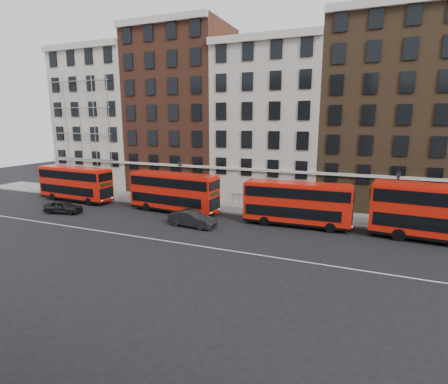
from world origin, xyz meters
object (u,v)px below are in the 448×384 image
at_px(car_front, 192,219).
at_px(bus_d, 445,213).
at_px(bus_b, 173,192).
at_px(car_rear, 63,207).
at_px(bus_c, 297,203).
at_px(bus_a, 75,183).

bearing_deg(car_front, bus_d, -74.12).
height_order(bus_b, car_rear, bus_b).
bearing_deg(car_rear, bus_c, -90.11).
bearing_deg(car_front, car_rear, 99.14).
distance_m(bus_b, bus_c, 13.27).
bearing_deg(car_front, bus_b, 52.69).
relative_size(bus_c, car_front, 2.16).
bearing_deg(car_rear, bus_b, -77.04).
bearing_deg(car_front, bus_c, -61.15).
distance_m(car_rear, car_front, 15.10).
bearing_deg(bus_a, car_rear, -54.34).
bearing_deg(bus_d, bus_a, -175.63).
bearing_deg(bus_a, bus_d, 3.36).
bearing_deg(bus_d, bus_b, -175.64).
distance_m(bus_a, bus_c, 27.18).
height_order(bus_b, car_front, bus_b).
distance_m(bus_b, car_front, 6.01).
xyz_separation_m(bus_c, car_rear, (-24.04, -4.96, -1.53)).
bearing_deg(bus_b, bus_d, 4.92).
relative_size(bus_a, car_front, 2.20).
bearing_deg(car_front, bus_a, 83.04).
xyz_separation_m(bus_a, bus_d, (39.10, 0.00, 0.27)).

